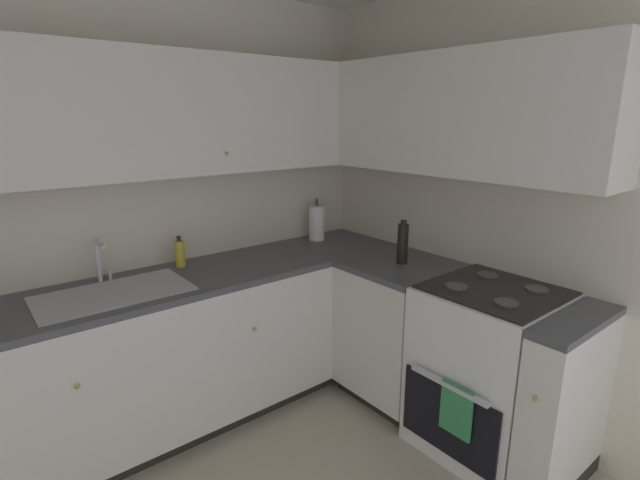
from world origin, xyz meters
The scene contains 14 objects.
wall_back centered at (0.00, 1.43, 1.22)m, with size 4.20×0.05×2.45m, color beige.
wall_right centered at (2.07, 0.00, 1.22)m, with size 0.05×2.90×2.45m, color beige.
lower_cabinets_back centered at (0.44, 1.10, 0.43)m, with size 2.01×0.62×0.85m.
countertop_back centered at (0.44, 1.10, 0.87)m, with size 3.22×0.60×0.04m, color #4C4C51.
lower_cabinets_right centered at (1.75, 0.28, 0.43)m, with size 0.62×1.39×0.85m.
countertop_right centered at (1.75, 0.28, 0.87)m, with size 0.60×1.39×0.03m.
oven_range centered at (1.77, -0.09, 0.45)m, with size 0.68×0.62×1.04m.
upper_cabinets_back centered at (0.28, 1.24, 1.74)m, with size 2.90×0.34×0.64m.
upper_cabinets_right centered at (1.89, 0.43, 1.74)m, with size 0.32×1.94×0.64m.
sink centered at (0.26, 1.07, 0.85)m, with size 0.71×0.40×0.10m.
faucet centered at (0.27, 1.28, 1.02)m, with size 0.07×0.16×0.23m.
soap_bottle centered at (0.70, 1.28, 0.97)m, with size 0.06×0.06×0.18m.
paper_towel_roll centered at (1.69, 1.26, 1.01)m, with size 0.11×0.11×0.30m.
oil_bottle centered at (1.75, 0.52, 1.01)m, with size 0.06×0.06×0.26m.
Camera 1 is at (-0.31, -1.25, 1.74)m, focal length 26.30 mm.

